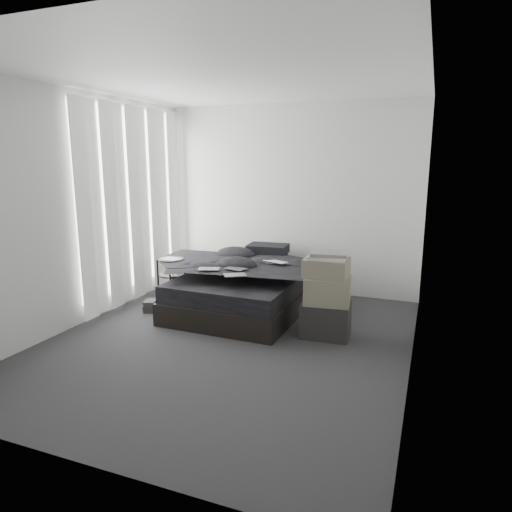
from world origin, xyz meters
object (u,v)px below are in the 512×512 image
(laptop, at_px, (273,257))
(side_stand, at_px, (172,282))
(bed, at_px, (245,299))
(box_lower, at_px, (326,319))

(laptop, height_order, side_stand, laptop)
(bed, bearing_deg, box_lower, -22.08)
(bed, xyz_separation_m, laptop, (0.35, 0.04, 0.57))
(bed, height_order, box_lower, box_lower)
(bed, distance_m, box_lower, 1.24)
(bed, distance_m, laptop, 0.67)
(laptop, distance_m, side_stand, 1.39)
(bed, bearing_deg, laptop, 7.50)
(laptop, bearing_deg, side_stand, -152.03)
(box_lower, bearing_deg, bed, 156.41)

